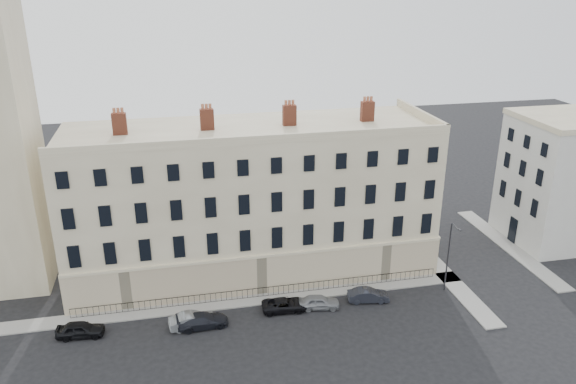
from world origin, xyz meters
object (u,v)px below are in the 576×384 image
car_d (285,305)px  car_c (202,320)px  car_a (80,329)px  streetlamp (449,254)px  car_f (368,295)px  car_e (319,302)px  car_b (192,320)px

car_d → car_c: bearing=100.9°
car_a → streetlamp: streetlamp is taller
car_f → car_e: bearing=101.0°
car_e → streetlamp: bearing=-78.6°
car_a → car_f: (25.81, 0.05, -0.04)m
car_a → car_e: 20.97m
car_e → car_a: bearing=99.4°
car_a → car_b: bearing=-88.8°
car_a → streetlamp: (33.81, 0.30, 3.30)m
car_c → car_e: (10.72, 0.71, -0.00)m
car_c → car_e: size_ratio=1.18×
car_b → streetlamp: (24.41, 0.91, 3.31)m
car_d → car_e: car_e is taller
car_d → streetlamp: size_ratio=0.59×
car_e → car_d: bearing=94.2°
car_d → car_e: (3.16, -0.30, 0.06)m
car_a → streetlamp: size_ratio=0.56×
car_a → car_b: (9.40, -0.61, -0.01)m
car_a → car_d: bearing=-84.5°
car_c → car_d: (7.56, 1.01, -0.06)m
streetlamp → car_a: bearing=-172.4°
car_d → streetlamp: bearing=-86.4°
car_a → streetlamp: bearing=-84.6°
car_f → streetlamp: bearing=-78.9°
car_b → car_f: (16.42, 0.66, -0.03)m
car_b → streetlamp: bearing=-94.9°
car_f → streetlamp: (8.00, 0.25, 3.34)m
car_c → streetlamp: streetlamp is taller
car_e → streetlamp: (12.84, 0.39, 3.33)m
car_a → car_b: car_a is taller
car_c → car_e: 10.75m
streetlamp → car_e: bearing=-171.2°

